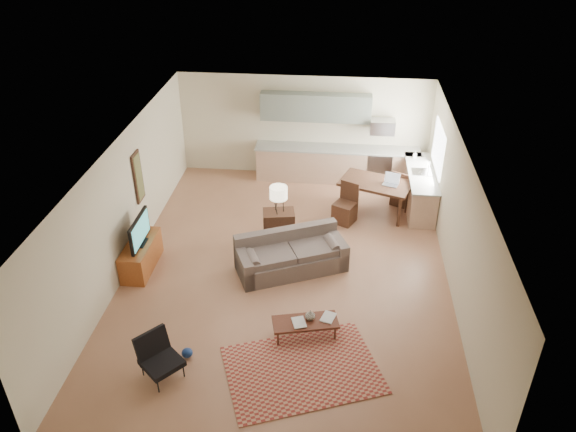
# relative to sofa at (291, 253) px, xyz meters

# --- Properties ---
(room) EXTENTS (9.00, 9.00, 9.00)m
(room) POSITION_rel_sofa_xyz_m (-0.09, -0.08, 0.95)
(room) COLOR #996549
(room) RESTS_ON ground
(kitchen_counter_back) EXTENTS (4.26, 0.64, 0.92)m
(kitchen_counter_back) POSITION_rel_sofa_xyz_m (0.81, 4.10, 0.06)
(kitchen_counter_back) COLOR tan
(kitchen_counter_back) RESTS_ON ground
(kitchen_counter_right) EXTENTS (0.64, 2.26, 0.92)m
(kitchen_counter_right) POSITION_rel_sofa_xyz_m (2.84, 2.92, 0.06)
(kitchen_counter_right) COLOR tan
(kitchen_counter_right) RESTS_ON ground
(kitchen_range) EXTENTS (0.62, 0.62, 0.90)m
(kitchen_range) POSITION_rel_sofa_xyz_m (1.91, 4.10, 0.05)
(kitchen_range) COLOR #A5A8AD
(kitchen_range) RESTS_ON ground
(kitchen_microwave) EXTENTS (0.62, 0.40, 0.35)m
(kitchen_microwave) POSITION_rel_sofa_xyz_m (1.91, 4.12, 1.15)
(kitchen_microwave) COLOR #A5A8AD
(kitchen_microwave) RESTS_ON room
(upper_cabinets) EXTENTS (2.80, 0.34, 0.70)m
(upper_cabinets) POSITION_rel_sofa_xyz_m (0.21, 4.25, 1.55)
(upper_cabinets) COLOR slate
(upper_cabinets) RESTS_ON room
(window_right) EXTENTS (0.02, 1.40, 1.05)m
(window_right) POSITION_rel_sofa_xyz_m (3.14, 2.92, 1.15)
(window_right) COLOR white
(window_right) RESTS_ON room
(wall_art_left) EXTENTS (0.06, 0.42, 1.10)m
(wall_art_left) POSITION_rel_sofa_xyz_m (-3.30, 0.82, 1.15)
(wall_art_left) COLOR olive
(wall_art_left) RESTS_ON room
(triptych) EXTENTS (1.70, 0.04, 0.50)m
(triptych) POSITION_rel_sofa_xyz_m (-0.19, 4.39, 1.35)
(triptych) COLOR #FFEBC8
(triptych) RESTS_ON room
(rug) EXTENTS (2.88, 2.45, 0.02)m
(rug) POSITION_rel_sofa_xyz_m (0.44, -2.73, -0.39)
(rug) COLOR maroon
(rug) RESTS_ON floor
(sofa) EXTENTS (2.49, 1.84, 0.80)m
(sofa) POSITION_rel_sofa_xyz_m (0.00, 0.00, 0.00)
(sofa) COLOR brown
(sofa) RESTS_ON floor
(coffee_table) EXTENTS (1.22, 0.71, 0.34)m
(coffee_table) POSITION_rel_sofa_xyz_m (0.43, -1.93, -0.23)
(coffee_table) COLOR #441D11
(coffee_table) RESTS_ON floor
(book_a) EXTENTS (0.39, 0.42, 0.03)m
(book_a) POSITION_rel_sofa_xyz_m (0.22, -2.02, -0.04)
(book_a) COLOR maroon
(book_a) RESTS_ON coffee_table
(book_b) EXTENTS (0.40, 0.43, 0.02)m
(book_b) POSITION_rel_sofa_xyz_m (0.71, -1.76, -0.05)
(book_b) COLOR navy
(book_b) RESTS_ON coffee_table
(vase) EXTENTS (0.22, 0.22, 0.18)m
(vase) POSITION_rel_sofa_xyz_m (0.50, -1.86, 0.03)
(vase) COLOR black
(vase) RESTS_ON coffee_table
(armchair) EXTENTS (0.93, 0.93, 0.76)m
(armchair) POSITION_rel_sofa_xyz_m (-1.79, -3.08, -0.02)
(armchair) COLOR black
(armchair) RESTS_ON floor
(tv_credenza) EXTENTS (0.50, 1.30, 0.60)m
(tv_credenza) POSITION_rel_sofa_xyz_m (-3.07, -0.23, -0.10)
(tv_credenza) COLOR brown
(tv_credenza) RESTS_ON floor
(tv) EXTENTS (0.10, 1.00, 0.60)m
(tv) POSITION_rel_sofa_xyz_m (-3.02, -0.23, 0.50)
(tv) COLOR black
(tv) RESTS_ON tv_credenza
(console_table) EXTENTS (0.74, 0.56, 0.78)m
(console_table) POSITION_rel_sofa_xyz_m (-0.37, 0.97, -0.01)
(console_table) COLOR #361F14
(console_table) RESTS_ON floor
(table_lamp) EXTENTS (0.39, 0.39, 0.63)m
(table_lamp) POSITION_rel_sofa_xyz_m (-0.37, 0.97, 0.70)
(table_lamp) COLOR beige
(table_lamp) RESTS_ON console_table
(dining_table) EXTENTS (1.85, 1.43, 0.82)m
(dining_table) POSITION_rel_sofa_xyz_m (1.75, 2.48, 0.01)
(dining_table) COLOR #361F14
(dining_table) RESTS_ON floor
(dining_chair_near) EXTENTS (0.63, 0.64, 0.97)m
(dining_chair_near) POSITION_rel_sofa_xyz_m (1.05, 1.98, 0.09)
(dining_chair_near) COLOR #361F14
(dining_chair_near) RESTS_ON floor
(dining_chair_far) EXTENTS (0.61, 0.62, 0.92)m
(dining_chair_far) POSITION_rel_sofa_xyz_m (2.45, 2.98, 0.06)
(dining_chair_far) COLOR #361F14
(dining_chair_far) RESTS_ON floor
(laptop) EXTENTS (0.41, 0.36, 0.26)m
(laptop) POSITION_rel_sofa_xyz_m (2.08, 2.37, 0.56)
(laptop) COLOR #A5A8AD
(laptop) RESTS_ON dining_table
(soap_bottle) EXTENTS (0.11, 0.11, 0.19)m
(soap_bottle) POSITION_rel_sofa_xyz_m (2.74, 3.68, 0.62)
(soap_bottle) COLOR #FFEBC8
(soap_bottle) RESTS_ON kitchen_counter_right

